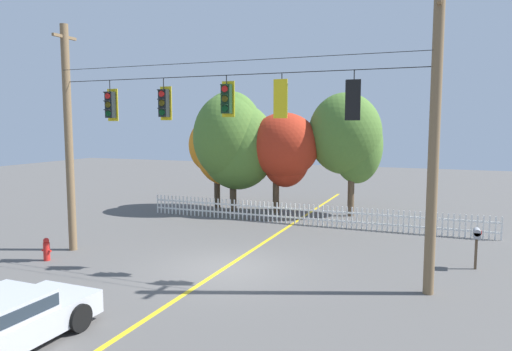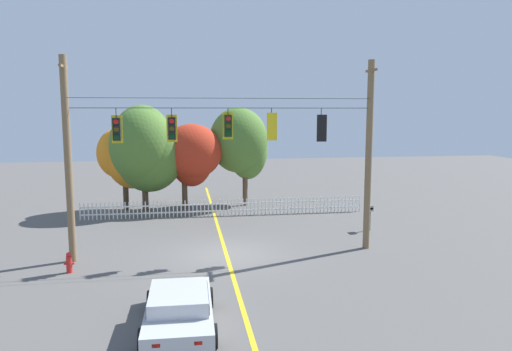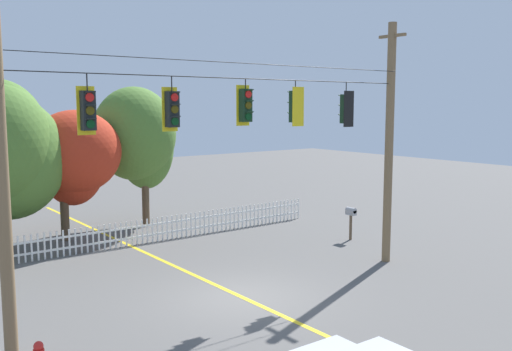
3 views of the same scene
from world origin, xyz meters
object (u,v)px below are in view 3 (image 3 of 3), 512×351
(traffic_signal_northbound_secondary, at_px, (88,110))
(autumn_oak_far_east, at_px, (74,156))
(autumn_maple_far_west, at_px, (138,138))
(traffic_signal_southbound_primary, at_px, (346,109))
(autumn_maple_mid, at_px, (3,149))
(traffic_signal_westbound_side, at_px, (245,105))
(roadside_mailbox, at_px, (351,214))
(traffic_signal_northbound_primary, at_px, (295,106))
(traffic_signal_eastbound_side, at_px, (172,109))

(traffic_signal_northbound_secondary, xyz_separation_m, autumn_oak_far_east, (3.13, 9.93, -1.93))
(traffic_signal_northbound_secondary, distance_m, autumn_maple_far_west, 12.51)
(autumn_oak_far_east, relative_size, autumn_maple_far_west, 0.84)
(traffic_signal_southbound_primary, height_order, autumn_maple_mid, autumn_maple_mid)
(traffic_signal_westbound_side, bearing_deg, autumn_maple_far_west, 80.17)
(autumn_maple_mid, xyz_separation_m, autumn_maple_far_west, (6.01, 1.17, 0.13))
(traffic_signal_northbound_secondary, distance_m, roadside_mailbox, 13.08)
(traffic_signal_northbound_secondary, height_order, traffic_signal_southbound_primary, same)
(traffic_signal_westbound_side, bearing_deg, autumn_oak_far_east, 97.78)
(traffic_signal_northbound_primary, bearing_deg, traffic_signal_eastbound_side, 179.75)
(traffic_signal_northbound_primary, height_order, autumn_maple_far_west, autumn_maple_far_west)
(autumn_maple_far_west, xyz_separation_m, roadside_mailbox, (5.66, -7.74, -2.94))
(traffic_signal_eastbound_side, distance_m, traffic_signal_southbound_primary, 6.28)
(traffic_signal_northbound_primary, distance_m, autumn_oak_far_east, 10.64)
(traffic_signal_northbound_primary, height_order, traffic_signal_southbound_primary, same)
(traffic_signal_southbound_primary, height_order, autumn_oak_far_east, traffic_signal_southbound_primary)
(traffic_signal_northbound_secondary, xyz_separation_m, traffic_signal_eastbound_side, (2.18, -0.00, 0.02))
(roadside_mailbox, bearing_deg, traffic_signal_southbound_primary, -139.89)
(traffic_signal_northbound_secondary, height_order, autumn_maple_mid, autumn_maple_mid)
(traffic_signal_northbound_secondary, xyz_separation_m, roadside_mailbox, (12.00, 2.96, -4.28))
(traffic_signal_northbound_secondary, relative_size, traffic_signal_westbound_side, 1.09)
(traffic_signal_westbound_side, bearing_deg, traffic_signal_northbound_primary, -0.57)
(traffic_signal_northbound_primary, xyz_separation_m, roadside_mailbox, (5.68, 2.98, -4.36))
(traffic_signal_northbound_primary, xyz_separation_m, autumn_maple_mid, (-5.98, 9.55, -1.56))
(autumn_oak_far_east, distance_m, roadside_mailbox, 11.53)
(traffic_signal_westbound_side, bearing_deg, autumn_maple_mid, 113.53)
(traffic_signal_northbound_secondary, xyz_separation_m, traffic_signal_westbound_side, (4.48, 0.00, 0.11))
(traffic_signal_westbound_side, distance_m, roadside_mailbox, 9.20)
(traffic_signal_eastbound_side, relative_size, autumn_oak_far_east, 0.26)
(traffic_signal_southbound_primary, bearing_deg, roadside_mailbox, 40.11)
(traffic_signal_eastbound_side, bearing_deg, autumn_maple_far_west, 68.77)
(traffic_signal_southbound_primary, xyz_separation_m, roadside_mailbox, (3.53, 2.98, -4.29))
(traffic_signal_northbound_primary, xyz_separation_m, traffic_signal_southbound_primary, (2.15, 0.00, -0.08))
(traffic_signal_eastbound_side, xyz_separation_m, traffic_signal_northbound_primary, (4.13, -0.02, 0.06))
(traffic_signal_westbound_side, relative_size, autumn_maple_far_west, 0.21)
(autumn_oak_far_east, bearing_deg, traffic_signal_northbound_secondary, -107.48)
(roadside_mailbox, bearing_deg, autumn_oak_far_east, 141.83)
(autumn_oak_far_east, bearing_deg, roadside_mailbox, -38.17)
(traffic_signal_eastbound_side, bearing_deg, autumn_oak_far_east, 84.57)
(traffic_signal_westbound_side, relative_size, autumn_maple_mid, 0.20)
(traffic_signal_westbound_side, bearing_deg, traffic_signal_southbound_primary, -0.26)
(autumn_maple_mid, xyz_separation_m, autumn_oak_far_east, (2.79, 0.40, -0.45))
(traffic_signal_westbound_side, xyz_separation_m, autumn_maple_far_west, (1.85, 10.70, -1.46))
(traffic_signal_northbound_secondary, xyz_separation_m, autumn_maple_far_west, (6.34, 10.70, -1.35))
(autumn_maple_far_west, relative_size, roadside_mailbox, 4.69)
(traffic_signal_eastbound_side, xyz_separation_m, roadside_mailbox, (9.82, 2.96, -4.30))
(autumn_oak_far_east, bearing_deg, traffic_signal_westbound_side, -82.22)
(traffic_signal_eastbound_side, distance_m, autumn_oak_far_east, 10.16)
(autumn_maple_far_west, bearing_deg, autumn_oak_far_east, -166.55)
(traffic_signal_northbound_secondary, distance_m, traffic_signal_northbound_primary, 6.31)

